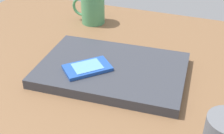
# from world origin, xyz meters

# --- Properties ---
(desk_surface) EXTENTS (1.20, 0.80, 0.03)m
(desk_surface) POSITION_xyz_m (0.00, 0.00, 0.01)
(desk_surface) COLOR brown
(desk_surface) RESTS_ON ground
(laptop_closed) EXTENTS (0.36, 0.26, 0.02)m
(laptop_closed) POSITION_xyz_m (0.03, 0.03, 0.04)
(laptop_closed) COLOR #33353D
(laptop_closed) RESTS_ON desk_surface
(cell_phone_on_laptop) EXTENTS (0.12, 0.12, 0.01)m
(cell_phone_on_laptop) POSITION_xyz_m (0.08, 0.06, 0.06)
(cell_phone_on_laptop) COLOR #1E479E
(cell_phone_on_laptop) RESTS_ON laptop_closed
(coffee_mug) EXTENTS (0.11, 0.07, 0.10)m
(coffee_mug) POSITION_xyz_m (0.20, -0.24, 0.08)
(coffee_mug) COLOR #4C9360
(coffee_mug) RESTS_ON desk_surface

